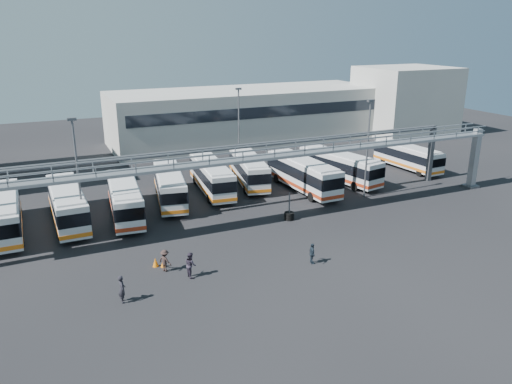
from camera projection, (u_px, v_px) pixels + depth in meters
name	position (u px, v px, depth m)	size (l,w,h in m)	color
ground	(296.00, 241.00, 41.75)	(140.00, 140.00, 0.00)	black
gantry	(266.00, 161.00, 45.12)	(51.40, 5.15, 7.10)	#979AA0
warehouse	(247.00, 115.00, 78.11)	(42.00, 14.00, 8.00)	#9E9E99
building_right	(405.00, 101.00, 82.63)	(14.00, 12.00, 11.00)	#B2B2AD
light_pole_left	(78.00, 173.00, 40.63)	(0.70, 0.35, 10.21)	#4C4F54
light_pole_mid	(368.00, 144.00, 50.73)	(0.70, 0.35, 10.21)	#4C4F54
light_pole_back	(239.00, 125.00, 60.58)	(0.70, 0.35, 10.21)	#4C4F54
bus_0	(3.00, 213.00, 42.60)	(2.80, 11.44, 3.46)	silver
bus_1	(67.00, 204.00, 44.92)	(2.86, 11.32, 3.42)	silver
bus_2	(125.00, 198.00, 46.47)	(3.62, 11.27, 3.36)	silver
bus_3	(169.00, 185.00, 50.49)	(4.41, 11.24, 3.33)	silver
bus_4	(212.00, 176.00, 53.56)	(3.64, 11.18, 3.33)	silver
bus_5	(249.00, 169.00, 56.42)	(4.60, 11.14, 3.30)	silver
bus_6	(303.00, 173.00, 54.17)	(3.09, 11.65, 3.51)	silver
bus_7	(339.00, 166.00, 57.35)	(4.82, 11.49, 3.40)	silver
bus_9	(408.00, 156.00, 62.53)	(2.93, 10.13, 3.04)	silver
pedestrian_a	(122.00, 289.00, 32.07)	(0.69, 0.45, 1.89)	black
pedestrian_b	(191.00, 265.00, 35.40)	(0.91, 0.71, 1.86)	#2A2432
pedestrian_c	(165.00, 261.00, 36.24)	(1.08, 0.62, 1.67)	black
pedestrian_d	(312.00, 254.00, 37.43)	(0.95, 0.40, 1.62)	#1B2631
cone_left	(163.00, 263.00, 37.01)	(0.40, 0.40, 0.64)	#D0680B
cone_right	(155.00, 262.00, 37.09)	(0.44, 0.44, 0.70)	#D0680B
tire_stack	(289.00, 215.00, 46.19)	(0.91, 0.91, 2.61)	black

